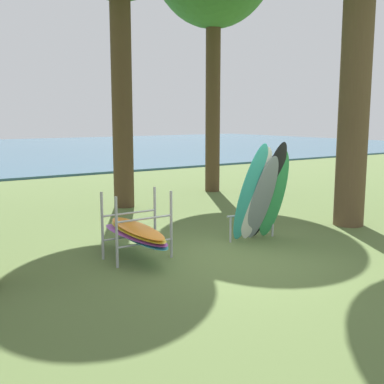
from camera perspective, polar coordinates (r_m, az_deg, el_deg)
ground_plane at (r=8.91m, az=5.19°, el=-7.96°), size 80.00×80.00×0.00m
leaning_board_pile at (r=9.93m, az=8.31°, el=-0.36°), size 1.27×1.00×2.11m
board_storage_rack at (r=8.85m, az=-6.59°, el=-4.77°), size 1.15×2.13×1.25m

